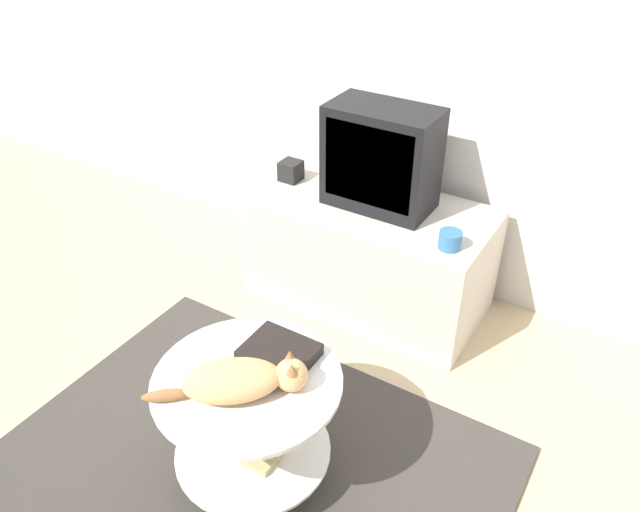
{
  "coord_description": "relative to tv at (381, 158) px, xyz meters",
  "views": [
    {
      "loc": [
        1.04,
        -1.18,
        2.03
      ],
      "look_at": [
        -0.03,
        0.55,
        0.66
      ],
      "focal_mm": 35.0,
      "sensor_mm": 36.0,
      "label": 1
    }
  ],
  "objects": [
    {
      "name": "wall_back",
      "position": [
        0.1,
        0.35,
        0.5
      ],
      "size": [
        8.0,
        0.05,
        2.6
      ],
      "color": "silver",
      "rests_on": "ground_plane"
    },
    {
      "name": "cat",
      "position": [
        0.16,
        -1.29,
        -0.23
      ],
      "size": [
        0.44,
        0.39,
        0.13
      ],
      "rotation": [
        0.0,
        0.0,
        0.71
      ],
      "color": "tan",
      "rests_on": "coffee_table"
    },
    {
      "name": "tv_stand",
      "position": [
        -0.03,
        -0.02,
        -0.52
      ],
      "size": [
        1.17,
        0.59,
        0.56
      ],
      "color": "beige",
      "rests_on": "ground_plane"
    },
    {
      "name": "rug",
      "position": [
        0.1,
        -1.2,
        -0.79
      ],
      "size": [
        1.86,
        1.32,
        0.02
      ],
      "color": "#3D3833",
      "rests_on": "ground_plane"
    },
    {
      "name": "ground_plane",
      "position": [
        0.1,
        -1.2,
        -0.8
      ],
      "size": [
        12.0,
        12.0,
        0.0
      ],
      "primitive_type": "plane",
      "color": "tan"
    },
    {
      "name": "speaker",
      "position": [
        -0.5,
        -0.01,
        -0.19
      ],
      "size": [
        0.1,
        0.1,
        0.1
      ],
      "color": "black",
      "rests_on": "tv_stand"
    },
    {
      "name": "mug",
      "position": [
        0.43,
        -0.18,
        -0.2
      ],
      "size": [
        0.1,
        0.1,
        0.08
      ],
      "color": "teal",
      "rests_on": "tv_stand"
    },
    {
      "name": "coffee_table",
      "position": [
        0.14,
        -1.23,
        -0.47
      ],
      "size": [
        0.65,
        0.65,
        0.49
      ],
      "color": "#B2B2B7",
      "rests_on": "rug"
    },
    {
      "name": "tv",
      "position": [
        0.0,
        0.0,
        0.0
      ],
      "size": [
        0.5,
        0.28,
        0.48
      ],
      "color": "black",
      "rests_on": "tv_stand"
    },
    {
      "name": "dvd_box",
      "position": [
        0.17,
        -1.08,
        -0.27
      ],
      "size": [
        0.24,
        0.2,
        0.05
      ],
      "color": "black",
      "rests_on": "coffee_table"
    }
  ]
}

